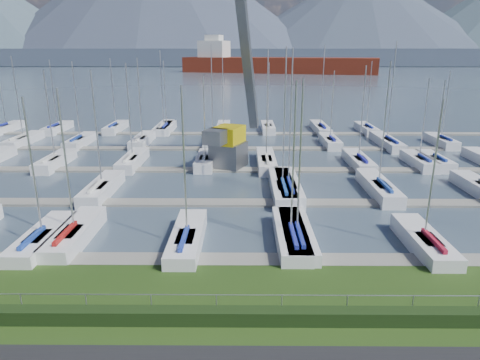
{
  "coord_description": "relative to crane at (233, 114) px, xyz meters",
  "views": [
    {
      "loc": [
        0.21,
        -17.08,
        11.96
      ],
      "look_at": [
        0.0,
        12.0,
        3.0
      ],
      "focal_mm": 32.0,
      "sensor_mm": 36.0,
      "label": 1
    }
  ],
  "objects": [
    {
      "name": "fence",
      "position": [
        0.88,
        -28.32,
        -4.13
      ],
      "size": [
        80.0,
        0.04,
        0.04
      ],
      "primitive_type": "cylinder",
      "rotation": [
        0.0,
        1.57,
        0.0
      ],
      "color": "#9A9DA2",
      "rests_on": "grass"
    },
    {
      "name": "sailboat_fleet",
      "position": [
        -0.62,
        0.28,
        0.01
      ],
      "size": [
        75.66,
        49.05,
        13.39
      ],
      "color": "#1A4290",
      "rests_on": "water"
    },
    {
      "name": "hedge",
      "position": [
        0.88,
        -28.72,
        -4.98
      ],
      "size": [
        80.0,
        0.7,
        0.7
      ],
      "primitive_type": "cube",
      "color": "black",
      "rests_on": "grass"
    },
    {
      "name": "foothill",
      "position": [
        0.88,
        301.68,
        0.67
      ],
      "size": [
        900.0,
        80.0,
        12.0
      ],
      "primitive_type": "cube",
      "color": "#424C60",
      "rests_on": "water"
    },
    {
      "name": "cargo_ship_mid",
      "position": [
        15.12,
        188.17,
        -1.8
      ],
      "size": [
        102.36,
        45.7,
        21.5
      ],
      "rotation": [
        0.0,
        0.0,
        -0.28
      ],
      "color": "maroon",
      "rests_on": "water"
    },
    {
      "name": "water",
      "position": [
        0.88,
        231.68,
        -5.73
      ],
      "size": [
        800.0,
        540.0,
        0.2
      ],
      "primitive_type": "cube",
      "color": "#455565"
    },
    {
      "name": "crane",
      "position": [
        0.0,
        0.0,
        0.0
      ],
      "size": [
        6.11,
        13.48,
        22.35
      ],
      "rotation": [
        0.0,
        0.0,
        -0.4
      ],
      "color": "#53555A",
      "rests_on": "water"
    },
    {
      "name": "mountains",
      "position": [
        8.23,
        376.31,
        41.35
      ],
      "size": [
        1190.0,
        360.0,
        115.0
      ],
      "color": "#3A4955",
      "rests_on": "water"
    },
    {
      "name": "docks",
      "position": [
        0.88,
        -2.32,
        -5.55
      ],
      "size": [
        90.0,
        41.6,
        0.25
      ],
      "color": "slate",
      "rests_on": "water"
    }
  ]
}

